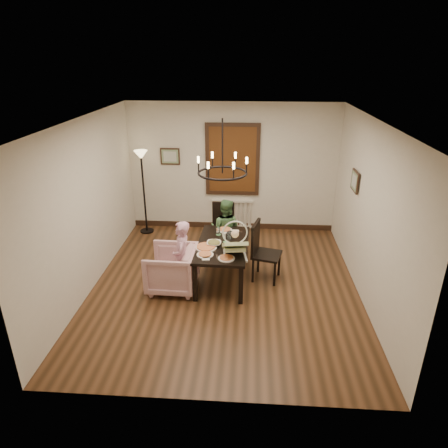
# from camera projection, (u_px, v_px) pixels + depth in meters

# --- Properties ---
(room_shell) EXTENTS (4.51, 5.00, 2.81)m
(room_shell) POSITION_uv_depth(u_px,v_px,m) (226.00, 202.00, 6.69)
(room_shell) COLOR brown
(room_shell) RESTS_ON ground
(dining_table) EXTENTS (0.91, 1.55, 0.71)m
(dining_table) POSITION_uv_depth(u_px,v_px,m) (223.00, 248.00, 6.84)
(dining_table) COLOR black
(dining_table) RESTS_ON room_shell
(chair_far) EXTENTS (0.47, 0.47, 1.00)m
(chair_far) POSITION_uv_depth(u_px,v_px,m) (222.00, 229.00, 7.89)
(chair_far) COLOR black
(chair_far) RESTS_ON room_shell
(chair_right) EXTENTS (0.57, 0.57, 1.06)m
(chair_right) POSITION_uv_depth(u_px,v_px,m) (267.00, 252.00, 6.91)
(chair_right) COLOR black
(chair_right) RESTS_ON room_shell
(armchair) EXTENTS (0.84, 0.82, 0.74)m
(armchair) POSITION_uv_depth(u_px,v_px,m) (172.00, 269.00, 6.68)
(armchair) COLOR beige
(armchair) RESTS_ON room_shell
(elderly_woman) EXTENTS (0.28, 0.40, 1.04)m
(elderly_woman) POSITION_uv_depth(u_px,v_px,m) (182.00, 263.00, 6.56)
(elderly_woman) COLOR #CF92AD
(elderly_woman) RESTS_ON room_shell
(seated_man) EXTENTS (0.56, 0.47, 1.00)m
(seated_man) POSITION_uv_depth(u_px,v_px,m) (225.00, 234.00, 7.65)
(seated_man) COLOR #4A7747
(seated_man) RESTS_ON room_shell
(baby_bouncer) EXTENTS (0.51, 0.65, 0.39)m
(baby_bouncer) POSITION_uv_depth(u_px,v_px,m) (235.00, 243.00, 6.36)
(baby_bouncer) COLOR #C1D08F
(baby_bouncer) RESTS_ON dining_table
(salad_bowl) EXTENTS (0.30, 0.30, 0.07)m
(salad_bowl) POSITION_uv_depth(u_px,v_px,m) (214.00, 243.00, 6.73)
(salad_bowl) COLOR white
(salad_bowl) RESTS_ON dining_table
(pizza_platter) EXTENTS (0.36, 0.36, 0.04)m
(pizza_platter) POSITION_uv_depth(u_px,v_px,m) (206.00, 247.00, 6.63)
(pizza_platter) COLOR tan
(pizza_platter) RESTS_ON dining_table
(drinking_glass) EXTENTS (0.07, 0.07, 0.14)m
(drinking_glass) POSITION_uv_depth(u_px,v_px,m) (229.00, 236.00, 6.92)
(drinking_glass) COLOR silver
(drinking_glass) RESTS_ON dining_table
(window_blinds) EXTENTS (1.00, 0.03, 1.40)m
(window_blinds) POSITION_uv_depth(u_px,v_px,m) (232.00, 160.00, 8.53)
(window_blinds) COLOR #532F10
(window_blinds) RESTS_ON room_shell
(radiator) EXTENTS (0.92, 0.12, 0.62)m
(radiator) POSITION_uv_depth(u_px,v_px,m) (232.00, 214.00, 9.04)
(radiator) COLOR silver
(radiator) RESTS_ON room_shell
(picture_back) EXTENTS (0.42, 0.03, 0.36)m
(picture_back) POSITION_uv_depth(u_px,v_px,m) (170.00, 156.00, 8.60)
(picture_back) COLOR black
(picture_back) RESTS_ON room_shell
(picture_right) EXTENTS (0.03, 0.42, 0.36)m
(picture_right) POSITION_uv_depth(u_px,v_px,m) (355.00, 181.00, 6.94)
(picture_right) COLOR black
(picture_right) RESTS_ON room_shell
(floor_lamp) EXTENTS (0.30, 0.30, 1.80)m
(floor_lamp) POSITION_uv_depth(u_px,v_px,m) (144.00, 194.00, 8.64)
(floor_lamp) COLOR black
(floor_lamp) RESTS_ON room_shell
(chandelier) EXTENTS (0.80, 0.80, 0.04)m
(chandelier) POSITION_uv_depth(u_px,v_px,m) (222.00, 173.00, 6.31)
(chandelier) COLOR black
(chandelier) RESTS_ON room_shell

